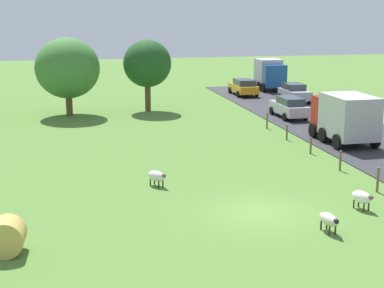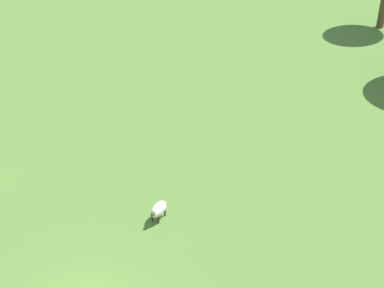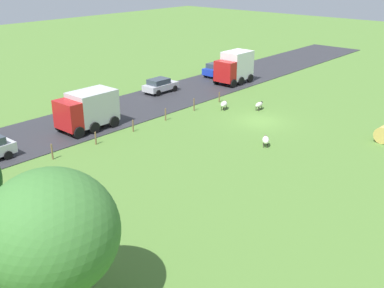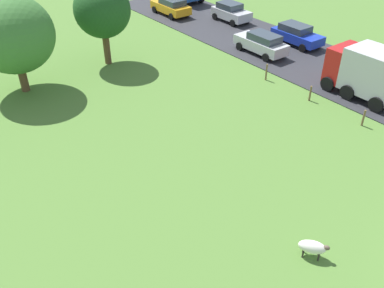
{
  "view_description": "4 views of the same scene",
  "coord_description": "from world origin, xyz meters",
  "views": [
    {
      "loc": [
        -7.94,
        -22.36,
        8.49
      ],
      "look_at": [
        -1.15,
        8.15,
        1.22
      ],
      "focal_mm": 54.5,
      "sensor_mm": 36.0,
      "label": 1
    },
    {
      "loc": [
        14.4,
        -3.09,
        16.55
      ],
      "look_at": [
        -5.9,
        7.56,
        1.77
      ],
      "focal_mm": 54.46,
      "sensor_mm": 36.0,
      "label": 2
    },
    {
      "loc": [
        -21.26,
        33.3,
        13.27
      ],
      "look_at": [
        -0.74,
        9.95,
        0.96
      ],
      "focal_mm": 43.44,
      "sensor_mm": 36.0,
      "label": 3
    },
    {
      "loc": [
        -14.04,
        -1.14,
        12.75
      ],
      "look_at": [
        -3.94,
        11.99,
        1.49
      ],
      "focal_mm": 39.08,
      "sensor_mm": 36.0,
      "label": 4
    }
  ],
  "objects": [
    {
      "name": "tree_2",
      "position": [
        -7.52,
        25.59,
        3.84
      ],
      "size": [
        5.15,
        5.15,
        6.28
      ],
      "color": "brown",
      "rests_on": "ground_plane"
    },
    {
      "name": "fence_post_3",
      "position": [
        6.4,
        9.24,
        0.51
      ],
      "size": [
        0.12,
        0.12,
        1.01
      ],
      "primitive_type": "cylinder",
      "color": "brown",
      "rests_on": "ground_plane"
    },
    {
      "name": "car_2",
      "position": [
        13.02,
        28.02,
        0.92
      ],
      "size": [
        2.09,
        3.86,
        1.67
      ],
      "color": "#B7B7BC",
      "rests_on": "road_strip"
    },
    {
      "name": "fence_post_5",
      "position": [
        6.4,
        16.95,
        0.59
      ],
      "size": [
        0.12,
        0.12,
        1.18
      ],
      "primitive_type": "cylinder",
      "color": "brown",
      "rests_on": "ground_plane"
    },
    {
      "name": "car_5",
      "position": [
        9.68,
        33.08,
        0.9
      ],
      "size": [
        2.12,
        4.47,
        1.61
      ],
      "color": "orange",
      "rests_on": "road_strip"
    },
    {
      "name": "hay_bale_0",
      "position": [
        -10.16,
        -2.13,
        0.66
      ],
      "size": [
        1.39,
        1.24,
        1.31
      ],
      "primitive_type": "cylinder",
      "rotation": [
        1.57,
        0.0,
        3.07
      ],
      "color": "tan",
      "rests_on": "ground_plane"
    },
    {
      "name": "sheep_2",
      "position": [
        1.88,
        -2.7,
        0.52
      ],
      "size": [
        0.58,
        1.26,
        0.76
      ],
      "color": "beige",
      "rests_on": "ground_plane"
    },
    {
      "name": "car_7",
      "position": [
        9.49,
        20.51,
        0.92
      ],
      "size": [
        1.93,
        4.51,
        1.66
      ],
      "color": "#B7B7BC",
      "rests_on": "road_strip"
    },
    {
      "name": "sheep_1",
      "position": [
        -3.68,
        4.75,
        0.51
      ],
      "size": [
        1.04,
        1.16,
        0.77
      ],
      "color": "silver",
      "rests_on": "ground_plane"
    },
    {
      "name": "truck_2",
      "position": [
        9.61,
        11.33,
        1.77
      ],
      "size": [
        2.84,
        4.92,
        3.16
      ],
      "color": "#B21919",
      "rests_on": "road_strip"
    },
    {
      "name": "tree_0",
      "position": [
        -0.95,
        26.31,
        4.0
      ],
      "size": [
        4.02,
        4.02,
        6.01
      ],
      "color": "brown",
      "rests_on": "ground_plane"
    },
    {
      "name": "car_4",
      "position": [
        13.28,
        20.2,
        0.89
      ],
      "size": [
        2.06,
        4.33,
        1.59
      ],
      "color": "#1933B2",
      "rests_on": "road_strip"
    },
    {
      "name": "fence_post_1",
      "position": [
        6.4,
        1.53,
        0.6
      ],
      "size": [
        0.12,
        0.12,
        1.2
      ],
      "primitive_type": "cylinder",
      "color": "brown",
      "rests_on": "ground_plane"
    },
    {
      "name": "fence_post_4",
      "position": [
        6.4,
        13.1,
        0.51
      ],
      "size": [
        0.12,
        0.12,
        1.02
      ],
      "primitive_type": "cylinder",
      "color": "brown",
      "rests_on": "ground_plane"
    },
    {
      "name": "sheep_0",
      "position": [
        4.44,
        -0.56,
        0.56
      ],
      "size": [
        0.83,
        1.2,
        0.83
      ],
      "color": "white",
      "rests_on": "ground_plane"
    },
    {
      "name": "fence_post_2",
      "position": [
        6.4,
        5.39,
        0.56
      ],
      "size": [
        0.12,
        0.12,
        1.11
      ],
      "primitive_type": "cylinder",
      "color": "brown",
      "rests_on": "ground_plane"
    },
    {
      "name": "truck_0",
      "position": [
        13.5,
        36.05,
        1.77
      ],
      "size": [
        2.65,
        3.87,
        3.24
      ],
      "color": "#1E4C99",
      "rests_on": "road_strip"
    },
    {
      "name": "ground_plane",
      "position": [
        0.0,
        0.0,
        0.0
      ],
      "size": [
        160.0,
        160.0,
        0.0
      ],
      "primitive_type": "plane",
      "color": "#517A33"
    }
  ]
}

